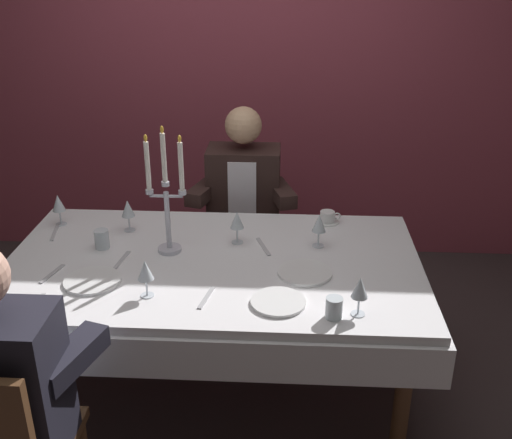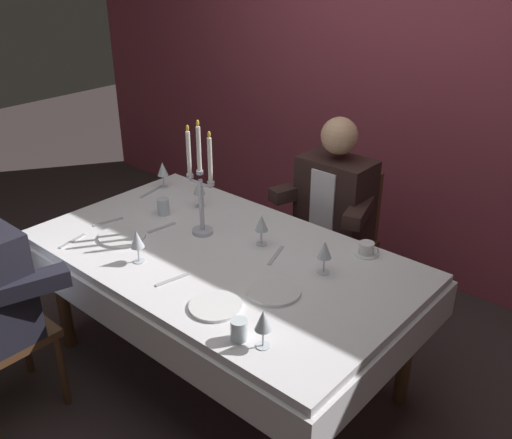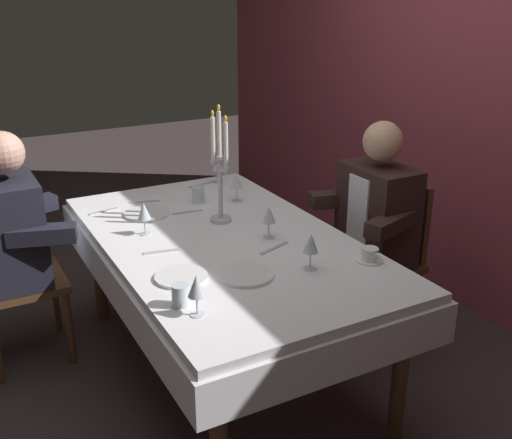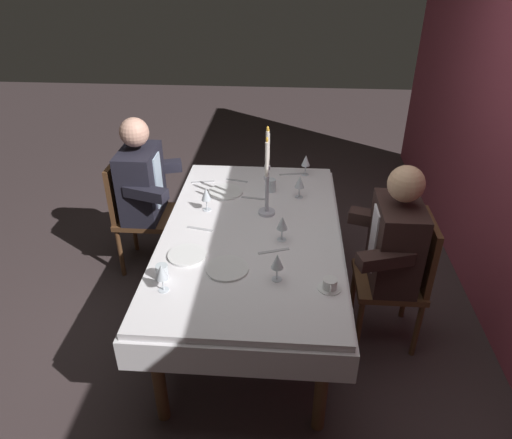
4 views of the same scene
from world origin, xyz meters
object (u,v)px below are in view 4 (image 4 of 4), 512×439
at_px(seated_diner_0, 140,183).
at_px(water_tumbler_0, 271,185).
at_px(wine_glass_3, 206,195).
at_px(wine_glass_5, 162,272).
at_px(wine_glass_0, 306,161).
at_px(water_tumbler_1, 162,272).
at_px(wine_glass_1, 282,224).
at_px(wine_glass_2, 277,262).
at_px(dinner_plate_0, 187,255).
at_px(seated_diner_1, 396,243).
at_px(dinner_plate_1, 226,192).
at_px(candelabra, 267,179).
at_px(coffee_cup_0, 330,285).
at_px(wine_glass_4, 300,183).
at_px(dining_table, 251,246).
at_px(dinner_plate_2, 227,268).

bearing_deg(seated_diner_0, water_tumbler_0, 85.96).
distance_m(wine_glass_3, wine_glass_5, 0.86).
xyz_separation_m(wine_glass_0, water_tumbler_1, (1.36, -0.79, -0.07)).
relative_size(wine_glass_3, water_tumbler_0, 1.78).
relative_size(wine_glass_1, wine_glass_2, 1.00).
bearing_deg(water_tumbler_1, dinner_plate_0, 157.57).
distance_m(wine_glass_3, seated_diner_1, 1.25).
xyz_separation_m(dinner_plate_1, wine_glass_2, (0.98, 0.40, 0.11)).
bearing_deg(candelabra, dinner_plate_1, -132.07).
bearing_deg(seated_diner_0, candelabra, 67.85).
bearing_deg(dinner_plate_1, wine_glass_2, 22.18).
xyz_separation_m(wine_glass_0, coffee_cup_0, (1.38, 0.10, -0.09)).
bearing_deg(wine_glass_4, wine_glass_3, -69.79).
bearing_deg(wine_glass_3, seated_diner_1, 75.62).
relative_size(wine_glass_3, water_tumbler_1, 1.88).
bearing_deg(wine_glass_2, wine_glass_4, 172.55).
bearing_deg(wine_glass_4, wine_glass_0, 172.35).
height_order(wine_glass_1, water_tumbler_1, wine_glass_1).
bearing_deg(wine_glass_5, water_tumbler_1, -163.96).
height_order(dinner_plate_1, coffee_cup_0, coffee_cup_0).
distance_m(candelabra, seated_diner_1, 0.89).
bearing_deg(wine_glass_0, candelabra, -23.32).
bearing_deg(dining_table, wine_glass_5, -33.31).
relative_size(dining_table, coffee_cup_0, 14.70).
bearing_deg(dinner_plate_2, wine_glass_3, -161.34).
bearing_deg(wine_glass_4, seated_diner_1, 47.45).
height_order(wine_glass_4, seated_diner_0, seated_diner_0).
bearing_deg(candelabra, water_tumbler_1, -35.22).
xyz_separation_m(candelabra, wine_glass_4, (-0.25, 0.22, -0.14)).
distance_m(wine_glass_0, seated_diner_1, 1.06).
height_order(wine_glass_4, wine_glass_5, same).
height_order(water_tumbler_0, water_tumbler_1, water_tumbler_0).
relative_size(dining_table, dinner_plate_1, 7.97).
bearing_deg(wine_glass_3, wine_glass_2, 34.60).
bearing_deg(coffee_cup_0, candelabra, -154.04).
relative_size(wine_glass_5, coffee_cup_0, 1.24).
xyz_separation_m(wine_glass_5, seated_diner_0, (-1.23, -0.48, -0.12)).
bearing_deg(dinner_plate_1, dining_table, 24.34).
bearing_deg(seated_diner_1, seated_diner_0, -111.19).
bearing_deg(wine_glass_1, wine_glass_0, 170.37).
distance_m(wine_glass_0, wine_glass_3, 0.90).
distance_m(dinner_plate_1, wine_glass_4, 0.53).
xyz_separation_m(candelabra, seated_diner_0, (-0.40, -0.97, -0.26)).
height_order(dinner_plate_0, wine_glass_5, wine_glass_5).
distance_m(dinner_plate_2, wine_glass_0, 1.33).
height_order(wine_glass_0, seated_diner_1, seated_diner_1).
relative_size(dinner_plate_1, wine_glass_0, 1.48).
relative_size(wine_glass_4, wine_glass_5, 1.00).
xyz_separation_m(wine_glass_0, wine_glass_4, (0.37, -0.05, -0.00)).
bearing_deg(wine_glass_5, dining_table, 146.69).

